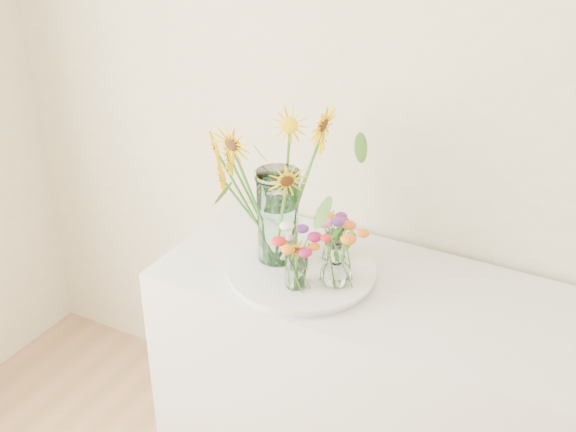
% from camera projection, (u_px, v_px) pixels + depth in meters
% --- Properties ---
extents(counter, '(1.40, 0.60, 0.90)m').
position_uv_depth(counter, '(368.00, 395.00, 2.48)').
color(counter, white).
rests_on(counter, ground_plane).
extents(tray, '(0.45, 0.45, 0.02)m').
position_uv_depth(tray, '(302.00, 273.00, 2.31)').
color(tray, white).
rests_on(tray, counter).
extents(mason_jar, '(0.17, 0.17, 0.31)m').
position_uv_depth(mason_jar, '(278.00, 216.00, 2.29)').
color(mason_jar, '#ACE2D2').
rests_on(mason_jar, tray).
extents(sunflower_bouquet, '(0.96, 0.96, 0.57)m').
position_uv_depth(sunflower_bouquet, '(278.00, 179.00, 2.23)').
color(sunflower_bouquet, '#FFC705').
rests_on(sunflower_bouquet, tray).
extents(small_vase_a, '(0.08, 0.08, 0.12)m').
position_uv_depth(small_vase_a, '(296.00, 270.00, 2.19)').
color(small_vase_a, white).
rests_on(small_vase_a, tray).
extents(wildflower_posy_a, '(0.20, 0.20, 0.21)m').
position_uv_depth(wildflower_posy_a, '(297.00, 257.00, 2.17)').
color(wildflower_posy_a, orange).
rests_on(wildflower_posy_a, tray).
extents(small_vase_b, '(0.11, 0.11, 0.14)m').
position_uv_depth(small_vase_b, '(336.00, 265.00, 2.19)').
color(small_vase_b, white).
rests_on(small_vase_b, tray).
extents(wildflower_posy_b, '(0.22, 0.22, 0.23)m').
position_uv_depth(wildflower_posy_b, '(336.00, 253.00, 2.17)').
color(wildflower_posy_b, orange).
rests_on(wildflower_posy_b, tray).
extents(small_vase_c, '(0.07, 0.07, 0.10)m').
position_uv_depth(small_vase_c, '(334.00, 246.00, 2.33)').
color(small_vase_c, white).
rests_on(small_vase_c, tray).
extents(wildflower_posy_c, '(0.17, 0.17, 0.19)m').
position_uv_depth(wildflower_posy_c, '(334.00, 234.00, 2.31)').
color(wildflower_posy_c, orange).
rests_on(wildflower_posy_c, tray).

